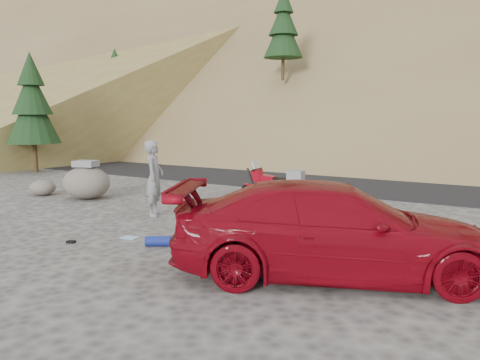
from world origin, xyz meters
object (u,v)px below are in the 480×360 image
object	(u,v)px
red_car	(333,275)
boulder	(87,182)
motorcycle	(278,189)
man	(155,215)

from	to	relation	value
red_car	boulder	bearing A→B (deg)	48.55
red_car	boulder	world-z (taller)	boulder
motorcycle	man	xyz separation A→B (m)	(-2.18, -2.26, -0.53)
motorcycle	red_car	distance (m)	5.12
red_car	boulder	distance (m)	8.83
man	red_car	xyz separation A→B (m)	(5.19, -1.85, 0.00)
motorcycle	red_car	xyz separation A→B (m)	(3.01, -4.11, -0.53)
motorcycle	man	bearing A→B (deg)	-136.96
boulder	red_car	bearing A→B (deg)	-16.94
motorcycle	boulder	world-z (taller)	motorcycle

